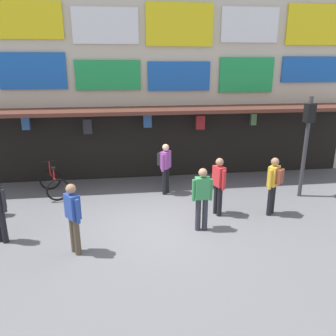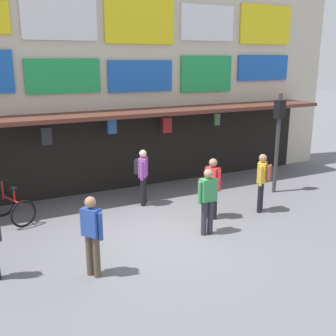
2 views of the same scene
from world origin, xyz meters
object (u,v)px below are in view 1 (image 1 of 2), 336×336
at_px(bicycle_parked, 54,183).
at_px(pedestrian_in_blue, 202,194).
at_px(pedestrian_in_black, 165,165).
at_px(pedestrian_in_purple, 274,182).
at_px(pedestrian_in_red, 73,215).
at_px(traffic_light_far, 307,131).
at_px(pedestrian_in_yellow, 219,183).

xyz_separation_m(bicycle_parked, pedestrian_in_blue, (4.22, -2.97, 0.59)).
bearing_deg(pedestrian_in_black, pedestrian_in_purple, -35.46).
distance_m(bicycle_parked, pedestrian_in_red, 3.90).
relative_size(pedestrian_in_purple, pedestrian_in_red, 1.00).
distance_m(traffic_light_far, pedestrian_in_yellow, 3.41).
relative_size(pedestrian_in_purple, pedestrian_in_yellow, 1.00).
bearing_deg(pedestrian_in_purple, pedestrian_in_yellow, 172.86).
xyz_separation_m(pedestrian_in_purple, pedestrian_in_black, (-2.81, 2.00, 0.00)).
relative_size(bicycle_parked, pedestrian_in_purple, 0.80).
bearing_deg(traffic_light_far, pedestrian_in_black, 169.45).
bearing_deg(pedestrian_in_purple, traffic_light_far, 38.56).
bearing_deg(pedestrian_in_yellow, traffic_light_far, 18.35).
bearing_deg(pedestrian_in_yellow, bicycle_parked, 156.14).
xyz_separation_m(pedestrian_in_black, pedestrian_in_yellow, (1.28, -1.81, -0.04)).
height_order(traffic_light_far, pedestrian_in_yellow, traffic_light_far).
bearing_deg(pedestrian_in_blue, traffic_light_far, 26.14).
relative_size(pedestrian_in_blue, pedestrian_in_purple, 1.00).
bearing_deg(pedestrian_in_blue, pedestrian_in_purple, 15.71).
relative_size(pedestrian_in_blue, pedestrian_in_black, 1.00).
relative_size(bicycle_parked, pedestrian_in_red, 0.80).
xyz_separation_m(pedestrian_in_blue, pedestrian_in_purple, (2.19, 0.62, 0.00)).
xyz_separation_m(bicycle_parked, pedestrian_in_purple, (6.42, -2.35, 0.59)).
distance_m(pedestrian_in_purple, pedestrian_in_yellow, 1.54).
distance_m(bicycle_parked, pedestrian_in_black, 3.68).
xyz_separation_m(pedestrian_in_blue, pedestrian_in_red, (-3.08, -0.72, -0.04)).
bearing_deg(bicycle_parked, pedestrian_in_purple, -20.14).
relative_size(bicycle_parked, pedestrian_in_blue, 0.80).
xyz_separation_m(pedestrian_in_blue, pedestrian_in_black, (-0.61, 2.62, 0.00)).
height_order(bicycle_parked, pedestrian_in_purple, pedestrian_in_purple).
height_order(pedestrian_in_purple, pedestrian_in_red, same).
xyz_separation_m(pedestrian_in_blue, pedestrian_in_yellow, (0.67, 0.81, -0.04)).
distance_m(traffic_light_far, pedestrian_in_purple, 2.24).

